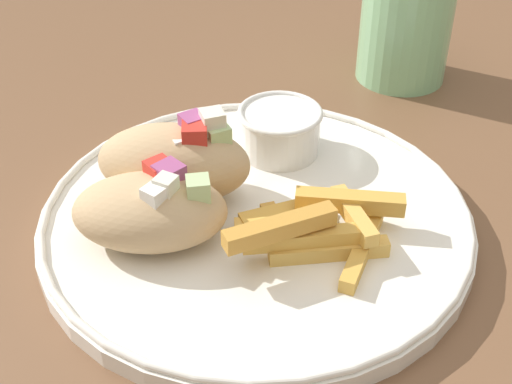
{
  "coord_description": "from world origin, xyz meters",
  "views": [
    {
      "loc": [
        -0.01,
        -0.39,
        1.08
      ],
      "look_at": [
        -0.02,
        0.01,
        0.78
      ],
      "focal_mm": 50.0,
      "sensor_mm": 36.0,
      "label": 1
    }
  ],
  "objects_px": {
    "sauce_ramekin": "(278,128)",
    "water_glass": "(406,22)",
    "pita_sandwich_near": "(151,210)",
    "fries_pile": "(314,228)",
    "plate": "(256,219)",
    "pita_sandwich_far": "(175,161)"
  },
  "relations": [
    {
      "from": "plate",
      "to": "water_glass",
      "type": "height_order",
      "value": "water_glass"
    },
    {
      "from": "pita_sandwich_near",
      "to": "fries_pile",
      "type": "height_order",
      "value": "pita_sandwich_near"
    },
    {
      "from": "plate",
      "to": "pita_sandwich_near",
      "type": "distance_m",
      "value": 0.08
    },
    {
      "from": "fries_pile",
      "to": "plate",
      "type": "bearing_deg",
      "value": 142.7
    },
    {
      "from": "plate",
      "to": "sauce_ramekin",
      "type": "distance_m",
      "value": 0.09
    },
    {
      "from": "plate",
      "to": "pita_sandwich_far",
      "type": "distance_m",
      "value": 0.07
    },
    {
      "from": "sauce_ramekin",
      "to": "pita_sandwich_far",
      "type": "bearing_deg",
      "value": -140.94
    },
    {
      "from": "fries_pile",
      "to": "sauce_ramekin",
      "type": "relative_size",
      "value": 1.85
    },
    {
      "from": "pita_sandwich_near",
      "to": "sauce_ramekin",
      "type": "distance_m",
      "value": 0.14
    },
    {
      "from": "fries_pile",
      "to": "water_glass",
      "type": "xyz_separation_m",
      "value": [
        0.1,
        0.27,
        0.03
      ]
    },
    {
      "from": "pita_sandwich_near",
      "to": "sauce_ramekin",
      "type": "xyz_separation_m",
      "value": [
        0.09,
        0.11,
        -0.0
      ]
    },
    {
      "from": "fries_pile",
      "to": "water_glass",
      "type": "height_order",
      "value": "water_glass"
    },
    {
      "from": "pita_sandwich_near",
      "to": "water_glass",
      "type": "height_order",
      "value": "water_glass"
    },
    {
      "from": "pita_sandwich_far",
      "to": "water_glass",
      "type": "height_order",
      "value": "water_glass"
    },
    {
      "from": "pita_sandwich_far",
      "to": "sauce_ramekin",
      "type": "xyz_separation_m",
      "value": [
        0.08,
        0.06,
        -0.01
      ]
    },
    {
      "from": "sauce_ramekin",
      "to": "water_glass",
      "type": "xyz_separation_m",
      "value": [
        0.12,
        0.16,
        0.02
      ]
    },
    {
      "from": "fries_pile",
      "to": "sauce_ramekin",
      "type": "height_order",
      "value": "sauce_ramekin"
    },
    {
      "from": "pita_sandwich_far",
      "to": "sauce_ramekin",
      "type": "height_order",
      "value": "pita_sandwich_far"
    },
    {
      "from": "sauce_ramekin",
      "to": "plate",
      "type": "bearing_deg",
      "value": -100.39
    },
    {
      "from": "sauce_ramekin",
      "to": "water_glass",
      "type": "distance_m",
      "value": 0.2
    },
    {
      "from": "fries_pile",
      "to": "water_glass",
      "type": "bearing_deg",
      "value": 70.35
    },
    {
      "from": "plate",
      "to": "pita_sandwich_near",
      "type": "bearing_deg",
      "value": -158.78
    }
  ]
}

